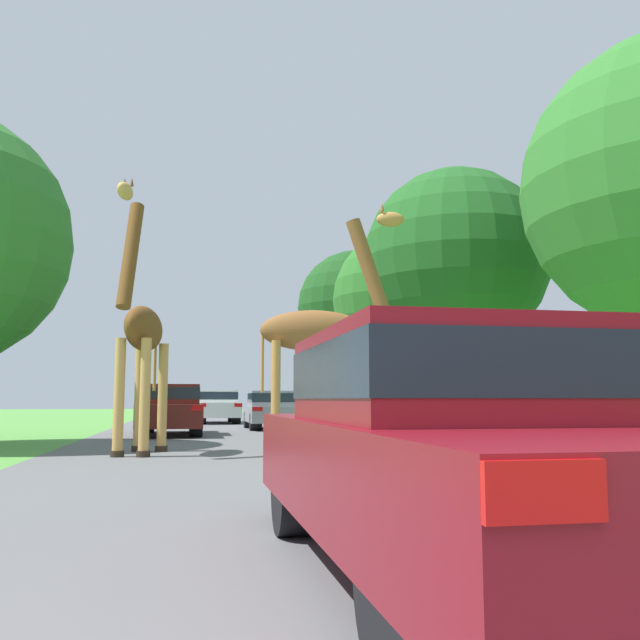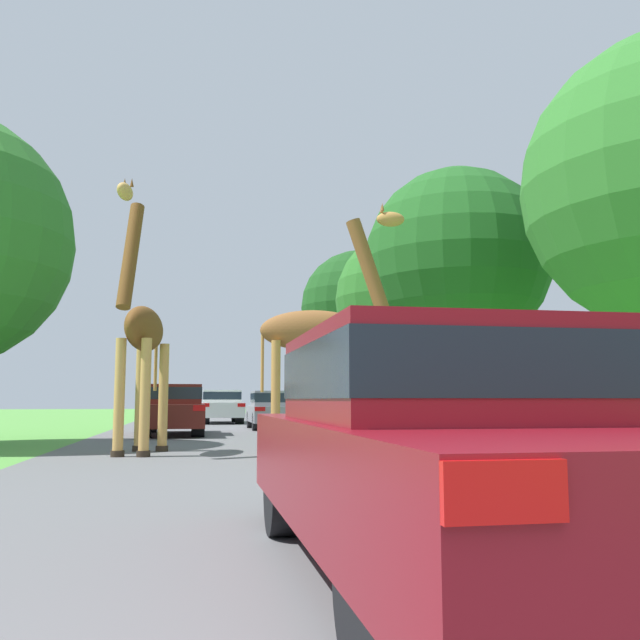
{
  "view_description": "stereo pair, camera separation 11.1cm",
  "coord_description": "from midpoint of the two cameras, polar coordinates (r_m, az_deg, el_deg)",
  "views": [
    {
      "loc": [
        -0.63,
        -0.42,
        1.05
      ],
      "look_at": [
        1.85,
        12.41,
        2.59
      ],
      "focal_mm": 38.0,
      "sensor_mm": 36.0,
      "label": 1
    },
    {
      "loc": [
        -0.52,
        -0.44,
        1.05
      ],
      "look_at": [
        1.85,
        12.41,
        2.59
      ],
      "focal_mm": 38.0,
      "sensor_mm": 36.0,
      "label": 2
    }
  ],
  "objects": [
    {
      "name": "tree_right_cluster",
      "position": [
        18.73,
        11.2,
        4.9
      ],
      "size": [
        4.99,
        4.99,
        7.3
      ],
      "color": "brown",
      "rests_on": "ground"
    },
    {
      "name": "tree_left_edge",
      "position": [
        24.46,
        6.97,
        1.63
      ],
      "size": [
        5.13,
        5.13,
        7.17
      ],
      "color": "brown",
      "rests_on": "ground"
    },
    {
      "name": "car_far_ahead",
      "position": [
        31.34,
        -8.7,
        -7.13
      ],
      "size": [
        1.84,
        4.73,
        1.48
      ],
      "color": "silver",
      "rests_on": "ground"
    },
    {
      "name": "car_lead_maroon",
      "position": [
        4.23,
        10.26,
        -10.2
      ],
      "size": [
        1.77,
        4.79,
        1.46
      ],
      "color": "maroon",
      "rests_on": "ground"
    },
    {
      "name": "tree_mid_field",
      "position": [
        32.93,
        2.84,
        1.01
      ],
      "size": [
        5.56,
        5.56,
        8.28
      ],
      "color": "brown",
      "rests_on": "ground"
    },
    {
      "name": "giraffe_companion",
      "position": [
        13.7,
        -15.0,
        -1.32
      ],
      "size": [
        1.0,
        2.74,
        5.1
      ],
      "rotation": [
        0.0,
        0.0,
        2.93
      ],
      "color": "tan",
      "rests_on": "ground"
    },
    {
      "name": "road",
      "position": [
        30.45,
        -9.97,
        -8.6
      ],
      "size": [
        6.77,
        120.0,
        0.0
      ],
      "color": "#5B5B5E",
      "rests_on": "ground"
    },
    {
      "name": "giraffe_near_road",
      "position": [
        13.11,
        -0.07,
        -1.16
      ],
      "size": [
        2.88,
        0.92,
        4.94
      ],
      "rotation": [
        0.0,
        0.0,
        -1.68
      ],
      "color": "#B77F3D",
      "rests_on": "ground"
    },
    {
      "name": "car_queue_right",
      "position": [
        24.65,
        -4.0,
        -7.47
      ],
      "size": [
        1.96,
        3.93,
        1.36
      ],
      "color": "gray",
      "rests_on": "ground"
    },
    {
      "name": "car_queue_left",
      "position": [
        21.11,
        -12.57,
        -7.27
      ],
      "size": [
        1.83,
        4.76,
        1.5
      ],
      "color": "#561914",
      "rests_on": "ground"
    }
  ]
}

